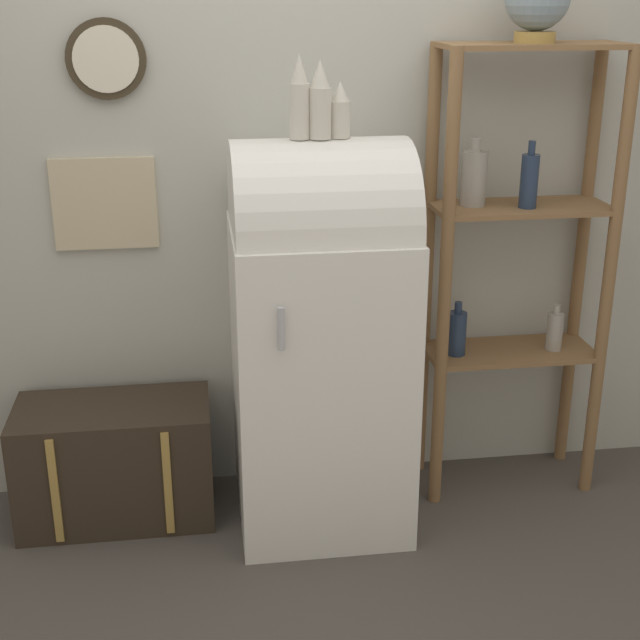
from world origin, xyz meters
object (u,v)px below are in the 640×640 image
object	(u,v)px
suitcase_trunk	(116,461)
vase_right	(340,112)
vase_left	(299,99)
refrigerator	(320,330)
vase_center	(321,102)

from	to	relation	value
suitcase_trunk	vase_right	size ratio (longest dim) A/B	3.91
suitcase_trunk	vase_left	bearing A→B (deg)	-7.66
vase_right	suitcase_trunk	bearing A→B (deg)	174.28
suitcase_trunk	vase_left	distance (m)	1.58
vase_left	vase_right	world-z (taller)	vase_left
suitcase_trunk	refrigerator	bearing A→B (deg)	-6.49
refrigerator	vase_center	xyz separation A→B (m)	(0.00, -0.01, 0.84)
vase_left	suitcase_trunk	bearing A→B (deg)	172.34
vase_right	vase_center	bearing A→B (deg)	-168.81
refrigerator	vase_center	size ratio (longest dim) A/B	5.65
vase_left	vase_right	size ratio (longest dim) A/B	1.50
vase_left	vase_right	bearing A→B (deg)	4.29
refrigerator	vase_center	world-z (taller)	vase_center
refrigerator	vase_left	size ratio (longest dim) A/B	5.22
refrigerator	vase_right	world-z (taller)	vase_right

